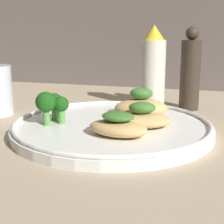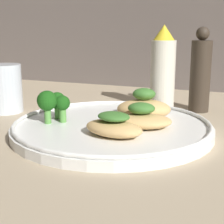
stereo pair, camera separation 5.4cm
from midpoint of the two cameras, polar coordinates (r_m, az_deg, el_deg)
The scene contains 9 objects.
ground_plane at distance 54.74cm, azimuth 2.81°, elevation -4.00°, with size 180.00×180.00×1.00cm, color tan.
plate at distance 54.31cm, azimuth 2.83°, elevation -2.50°, with size 31.58×31.58×2.00cm.
grilled_meat_front at distance 48.04cm, azimuth 3.48°, elevation -2.42°, with size 9.58×6.86×3.44cm.
grilled_meat_middle at distance 52.96cm, azimuth 7.93°, elevation -1.02°, with size 10.29×7.80×3.89cm.
grilled_meat_back at distance 57.83cm, azimuth 7.96°, elevation 0.73°, with size 10.45×8.69×5.16cm.
broccoli_bunch at distance 55.35cm, azimuth -6.99°, elevation 1.53°, with size 4.66×5.92×5.30cm.
sauce_bottle at distance 71.41cm, azimuth 10.62°, elevation 7.01°, with size 5.01×5.01×16.94cm.
pepper_grinder at distance 70.40cm, azimuth 16.63°, elevation 6.14°, with size 4.00×4.00×16.53cm.
drinking_glass at distance 69.79cm, azimuth -15.34°, elevation 3.78°, with size 6.74×6.74×9.41cm.
Camera 2 is at (19.45, -48.47, 16.11)cm, focal length 55.00 mm.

